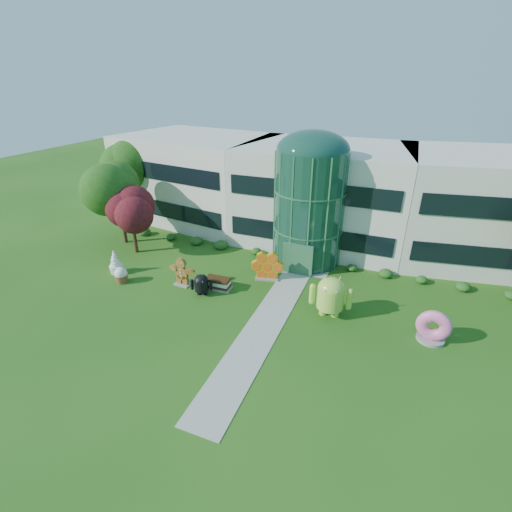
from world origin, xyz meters
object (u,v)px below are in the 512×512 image
at_px(android_black, 201,283).
at_px(donut, 434,325).
at_px(gingerbread, 182,271).
at_px(android_green, 331,294).

relative_size(android_black, donut, 0.89).
bearing_deg(gingerbread, android_green, 5.77).
relative_size(android_green, gingerbread, 1.33).
bearing_deg(android_black, android_green, -12.54).
distance_m(donut, gingerbread, 18.50).
height_order(android_green, gingerbread, android_green).
distance_m(android_green, android_black, 9.75).
bearing_deg(android_green, gingerbread, 174.50).
xyz_separation_m(android_green, gingerbread, (-11.87, -0.18, -0.53)).
relative_size(android_green, android_black, 1.74).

